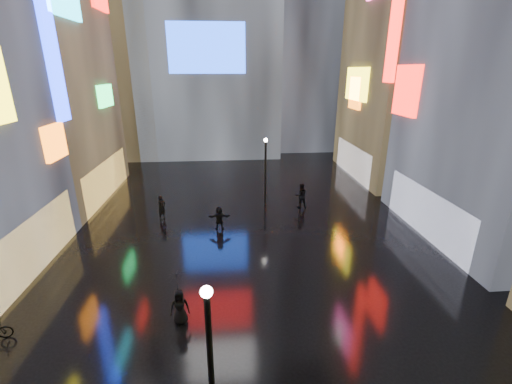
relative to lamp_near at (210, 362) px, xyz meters
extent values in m
plane|color=black|center=(1.74, 14.88, -2.94)|extent=(140.00, 140.00, 0.00)
cube|color=#FFC659|center=(-9.36, 8.88, -1.44)|extent=(0.20, 10.00, 3.00)
cube|color=orange|center=(-9.11, 13.20, 3.12)|extent=(0.25, 2.24, 1.94)
cube|color=#1430FF|center=(-9.11, 14.88, 8.06)|extent=(0.25, 1.40, 8.00)
cube|color=black|center=(-14.26, 20.88, 8.06)|extent=(10.00, 12.00, 22.00)
cube|color=#FFC659|center=(-9.36, 20.88, -1.44)|extent=(0.20, 10.00, 3.00)
cube|color=#1CFD63|center=(-9.11, 22.70, 4.97)|extent=(0.25, 3.00, 1.71)
cube|color=#1AD5FF|center=(-9.11, 17.49, 10.66)|extent=(0.25, 4.84, 1.37)
cube|color=white|center=(12.84, 11.88, -1.44)|extent=(0.20, 9.00, 3.00)
cube|color=#FF140C|center=(12.59, 16.01, 5.64)|extent=(0.25, 2.99, 3.26)
cube|color=#FF140C|center=(12.59, 18.88, 11.06)|extent=(0.25, 1.40, 10.00)
cube|color=black|center=(17.74, 24.88, 11.06)|extent=(10.00, 12.00, 28.00)
cube|color=white|center=(12.84, 24.88, -1.44)|extent=(0.20, 9.00, 3.00)
cube|color=yellow|center=(12.59, 25.20, 5.71)|extent=(0.25, 4.92, 2.91)
cube|color=orange|center=(12.59, 25.32, 4.90)|extent=(0.25, 2.63, 2.87)
cube|color=#194CFF|center=(-1.26, 31.78, 9.06)|extent=(8.00, 0.20, 5.00)
cube|color=black|center=(10.74, 40.88, 14.06)|extent=(12.00, 12.00, 34.00)
cube|color=black|center=(-12.26, 36.88, 10.06)|extent=(10.00, 10.00, 26.00)
cylinder|color=black|center=(0.00, 0.00, -0.44)|extent=(0.16, 0.16, 5.00)
sphere|color=white|center=(0.00, 0.00, 2.11)|extent=(0.30, 0.30, 0.30)
cylinder|color=black|center=(3.39, 17.88, -0.44)|extent=(0.16, 0.16, 5.00)
sphere|color=white|center=(3.39, 17.88, 2.11)|extent=(0.30, 0.30, 0.30)
imported|color=black|center=(-1.54, 5.00, -2.15)|extent=(0.84, 0.61, 1.59)
imported|color=black|center=(-0.07, 13.78, -2.16)|extent=(1.45, 0.46, 1.56)
imported|color=black|center=(-4.08, 15.67, -2.07)|extent=(0.71, 0.77, 1.76)
imported|color=black|center=(6.02, 17.04, -2.00)|extent=(0.94, 0.75, 1.89)
imported|color=black|center=(-1.54, 5.00, -0.96)|extent=(1.24, 1.24, 0.79)
camera|label=1|loc=(0.58, -6.75, 6.96)|focal=24.00mm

